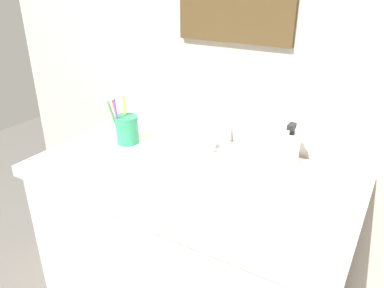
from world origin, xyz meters
The scene contains 10 objects.
tiled_wall_back centered at (0.00, 0.31, 1.20)m, with size 2.23×0.04×2.40m, color beige.
vanity_counter centered at (0.00, 0.00, 0.46)m, with size 1.03×0.54×0.92m.
sink_basin centered at (0.00, -0.02, 0.88)m, with size 0.41×0.41×0.11m.
faucet centered at (0.00, 0.17, 0.96)m, with size 0.02×0.16×0.10m.
toothbrush_cup centered at (-0.31, 0.07, 0.97)m, with size 0.08×0.08×0.10m, color #2D9966.
toothbrush_green centered at (-0.34, 0.04, 1.03)m, with size 0.04×0.04×0.18m.
toothbrush_purple centered at (-0.32, 0.03, 1.03)m, with size 0.01×0.03×0.20m.
toothbrush_red centered at (-0.33, 0.04, 1.03)m, with size 0.02×0.04×0.19m.
toothbrush_yellow centered at (-0.33, 0.09, 1.03)m, with size 0.04×0.03×0.19m.
soap_dispenser centered at (0.26, 0.19, 0.98)m, with size 0.06×0.06×0.15m.
Camera 1 is at (0.54, -0.88, 1.49)m, focal length 34.58 mm.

